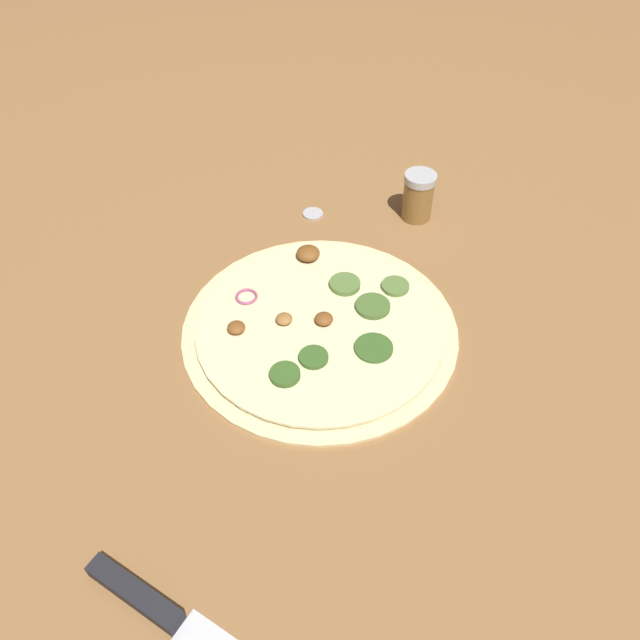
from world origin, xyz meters
name	(u,v)px	position (x,y,z in m)	size (l,w,h in m)	color
ground_plane	(320,330)	(0.00, 0.00, 0.00)	(3.00, 3.00, 0.00)	olive
pizza	(320,325)	(0.00, 0.00, 0.01)	(0.37, 0.37, 0.03)	beige
knife	(188,632)	(0.25, 0.31, 0.01)	(0.23, 0.29, 0.02)	silver
spice_jar	(418,196)	(-0.24, -0.17, 0.04)	(0.05, 0.05, 0.08)	olive
loose_cap	(313,213)	(-0.08, -0.24, 0.00)	(0.03, 0.03, 0.01)	#B2B2B7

